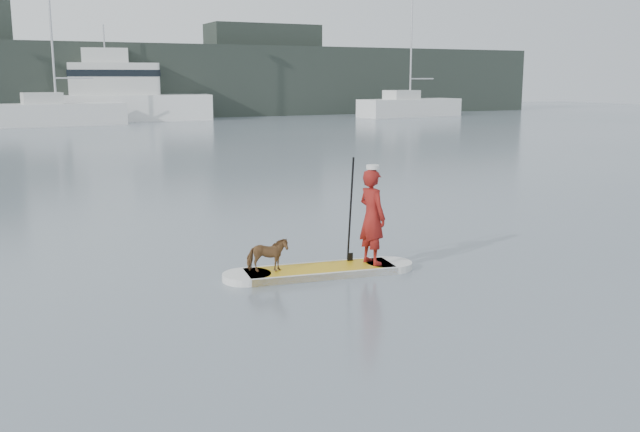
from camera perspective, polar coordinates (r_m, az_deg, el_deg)
name	(u,v)px	position (r m, az deg, el deg)	size (l,w,h in m)	color
ground	(474,307)	(10.59, 12.25, -7.10)	(140.00, 140.00, 0.00)	slate
paddleboard	(320,271)	(11.99, 0.00, -4.42)	(3.27, 1.17, 0.12)	gold
paddler	(372,217)	(12.09, 4.19, -0.06)	(0.59, 0.39, 1.63)	maroon
white_cap	(373,167)	(11.96, 4.25, 3.93)	(0.22, 0.22, 0.07)	silver
dog	(267,255)	(11.67, -4.23, -3.13)	(0.31, 0.67, 0.57)	brown
paddle	(350,223)	(12.27, 2.44, -0.53)	(0.10, 0.30, 2.00)	black
sailboat_d	(56,112)	(53.17, -20.40, 7.83)	(9.23, 3.29, 13.40)	white
sailboat_f	(409,105)	(62.20, 7.14, 8.77)	(9.63, 3.85, 14.04)	white
motor_yacht_a	(124,94)	(57.86, -15.40, 9.39)	(12.51, 5.66, 7.24)	white
shore_mass	(57,81)	(61.20, -20.31, 10.08)	(90.00, 6.00, 6.00)	black
shore_building_east	(263,70)	(66.48, -4.54, 11.59)	(10.00, 4.00, 8.00)	black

